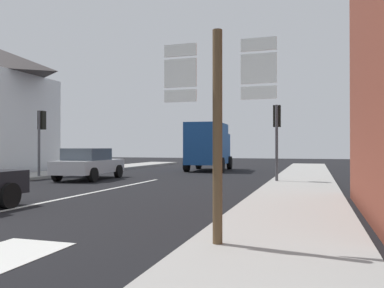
{
  "coord_description": "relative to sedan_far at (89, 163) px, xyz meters",
  "views": [
    {
      "loc": [
        7.08,
        -5.34,
        1.51
      ],
      "look_at": [
        2.85,
        8.37,
        1.64
      ],
      "focal_mm": 37.26,
      "sensor_mm": 36.0,
      "label": 1
    }
  ],
  "objects": [
    {
      "name": "traffic_light_near_left",
      "position": [
        -2.5,
        -0.23,
        1.67
      ],
      "size": [
        0.3,
        0.49,
        3.29
      ],
      "color": "#47474C",
      "rests_on": "ground"
    },
    {
      "name": "sidewalk_right",
      "position": [
        9.68,
        -3.15,
        -0.69
      ],
      "size": [
        2.59,
        44.0,
        0.14
      ],
      "primitive_type": "cube",
      "color": "#9E9B96",
      "rests_on": "ground"
    },
    {
      "name": "lane_centre_stripe",
      "position": [
        3.09,
        -5.15,
        -0.75
      ],
      "size": [
        0.16,
        12.0,
        0.01
      ],
      "primitive_type": "cube",
      "color": "silver",
      "rests_on": "ground"
    },
    {
      "name": "route_sign_post",
      "position": [
        8.85,
        -10.93,
        1.15
      ],
      "size": [
        1.66,
        0.14,
        3.2
      ],
      "color": "brown",
      "rests_on": "ground"
    },
    {
      "name": "traffic_light_near_right",
      "position": [
        8.68,
        0.33,
        1.66
      ],
      "size": [
        0.3,
        0.49,
        3.27
      ],
      "color": "#47474C",
      "rests_on": "ground"
    },
    {
      "name": "sedan_far",
      "position": [
        0.0,
        0.0,
        0.0
      ],
      "size": [
        2.2,
        4.31,
        1.47
      ],
      "color": "#B7BABF",
      "rests_on": "ground"
    },
    {
      "name": "ground_plane",
      "position": [
        3.09,
        -1.15,
        -0.76
      ],
      "size": [
        80.0,
        80.0,
        0.0
      ],
      "primitive_type": "plane",
      "color": "black"
    },
    {
      "name": "delivery_truck",
      "position": [
        3.56,
        8.63,
        0.89
      ],
      "size": [
        2.74,
        5.12,
        3.05
      ],
      "color": "#19478C",
      "rests_on": "ground"
    }
  ]
}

